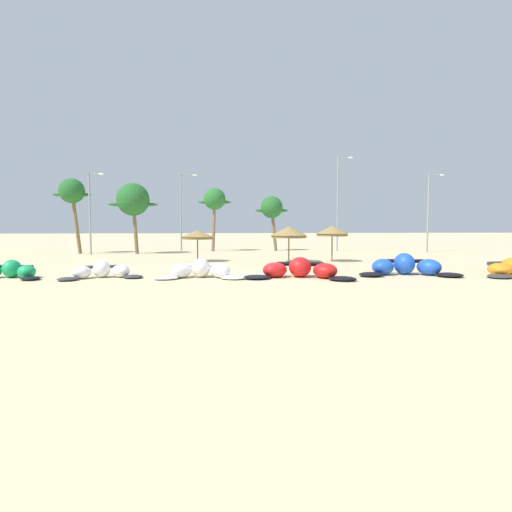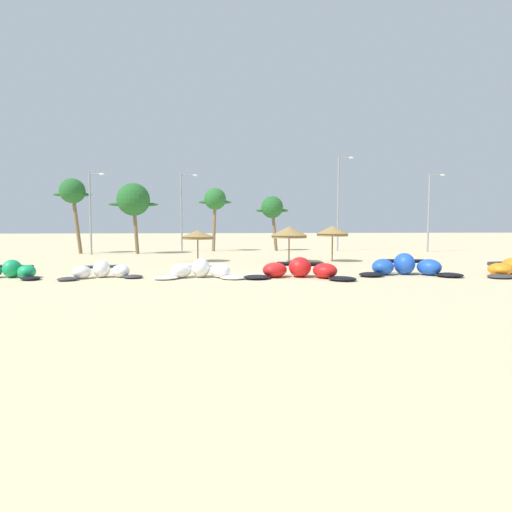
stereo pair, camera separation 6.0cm
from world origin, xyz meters
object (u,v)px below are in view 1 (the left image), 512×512
Objects in this scene: kite_center at (300,270)px; palm_leftmost at (72,192)px; kite_right_of_center at (406,267)px; kite_far_left at (9,271)px; kite_left_of_center at (201,270)px; kite_left at (102,271)px; beach_umbrella_near_palms at (332,231)px; palm_left at (133,200)px; lamppost_east at (430,208)px; palm_center_left at (272,208)px; lamppost_west_center at (182,208)px; lamppost_east_center at (339,199)px; palm_left_of_gap at (215,200)px; beach_umbrella_middle at (289,232)px; lamppost_west at (91,209)px; beach_umbrella_near_van at (197,235)px.

palm_leftmost is at bearing 130.98° from kite_center.
kite_far_left is at bearing 177.90° from kite_right_of_center.
kite_left is at bearing 174.97° from kite_left_of_center.
beach_umbrella_near_palms is 20.83m from palm_left.
lamppost_east is at bearing 58.74° from kite_right_of_center.
palm_center_left is 0.72× the size of lamppost_west_center.
beach_umbrella_near_palms is 0.34× the size of lamppost_east.
palm_leftmost is 28.60m from lamppost_east_center.
kite_left_of_center is at bearing -92.18° from palm_left_of_gap.
palm_left_of_gap is (6.35, 23.44, 5.32)m from kite_left.
beach_umbrella_near_palms is 17.53m from palm_left_of_gap.
beach_umbrella_middle is at bearing 54.38° from kite_left_of_center.
palm_left is at bearing 179.47° from lamppost_east.
palm_left is at bearing 7.63° from lamppost_west.
palm_left_of_gap is 3.79m from lamppost_west_center.
kite_right_of_center is at bearing -40.29° from lamppost_west.
palm_leftmost is at bearing 111.21° from kite_left.
palm_left_of_gap is 0.84× the size of lamppost_east.
palm_left is 0.67× the size of lamppost_east_center.
kite_right_of_center is at bearing -79.36° from beach_umbrella_near_palms.
beach_umbrella_near_van is (-12.46, 10.34, 1.67)m from kite_right_of_center.
lamppost_west is (-23.21, 19.68, 4.06)m from kite_right_of_center.
palm_center_left reaches higher than kite_center.
lamppost_west_center is (8.58, 4.96, 0.33)m from lamppost_west.
beach_umbrella_near_palms is at bearing -57.45° from palm_left_of_gap.
lamppost_east is (34.52, 19.10, 4.38)m from kite_far_left.
palm_left is 0.85× the size of lamppost_east.
kite_left_of_center is at bearing -87.08° from beach_umbrella_near_van.
palm_left_of_gap reaches higher than kite_center.
lamppost_east reaches higher than beach_umbrella_near_van.
kite_left_of_center is 0.48× the size of lamppost_east_center.
beach_umbrella_near_van is (-0.53, 10.44, 1.75)m from kite_left_of_center.
kite_far_left is at bearing 174.97° from kite_left_of_center.
kite_left_of_center is at bearing -57.66° from palm_leftmost.
lamppost_east is (23.11, -3.89, -0.93)m from palm_left_of_gap.
beach_umbrella_near_palms reaches higher than kite_far_left.
kite_left_of_center is 24.51m from palm_left_of_gap.
beach_umbrella_near_palms reaches higher than kite_left_of_center.
palm_leftmost is 6.42m from palm_left.
beach_umbrella_near_palms is at bearing -25.82° from lamppost_west.
lamppost_west_center is 17.74m from lamppost_east_center.
kite_far_left is 34.39m from lamppost_east_center.
kite_far_left is 26.21m from palm_left_of_gap.
lamppost_west is (-17.94, 10.50, 2.18)m from beach_umbrella_middle.
kite_center reaches higher than kite_far_left.
lamppost_east_center reaches higher than lamppost_west_center.
beach_umbrella_near_palms is 0.46× the size of palm_center_left.
beach_umbrella_near_van is at bearing -96.11° from palm_left_of_gap.
beach_umbrella_near_palms reaches higher than kite_right_of_center.
palm_left_of_gap is (8.22, 3.60, 0.24)m from palm_left.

